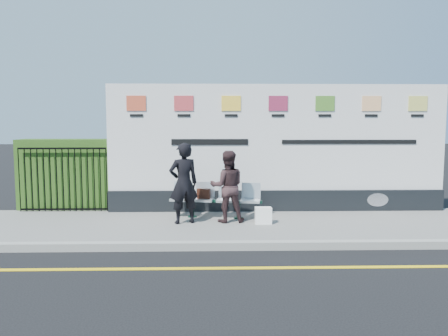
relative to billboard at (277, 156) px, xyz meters
name	(u,v)px	position (x,y,z in m)	size (l,w,h in m)	color
ground	(280,268)	(-0.50, -3.85, -1.42)	(80.00, 80.00, 0.00)	black
pavement	(262,226)	(-0.50, -1.35, -1.36)	(14.00, 3.00, 0.12)	slate
kerb	(271,245)	(-0.50, -2.85, -1.35)	(14.00, 0.18, 0.14)	gray
yellow_line	(280,268)	(-0.50, -3.85, -1.42)	(14.00, 0.10, 0.01)	yellow
billboard	(277,156)	(0.00, 0.00, 0.00)	(8.00, 0.30, 3.00)	black
hedge	(69,174)	(-5.08, 0.45, -0.45)	(2.35, 0.70, 1.70)	#2D5319
railing	(63,179)	(-5.08, 0.00, -0.53)	(2.05, 0.06, 1.54)	black
bench	(215,208)	(-1.48, -0.80, -1.09)	(1.98, 0.52, 0.42)	silver
woman_left	(184,183)	(-2.14, -1.30, -0.46)	(0.62, 0.40, 1.69)	black
woman_right	(227,186)	(-1.22, -1.20, -0.54)	(0.74, 0.57, 1.52)	#342224
handbag_brown	(204,194)	(-1.73, -0.76, -0.76)	(0.28, 0.12, 0.22)	black
carrier_bag_white	(263,215)	(-0.48, -1.39, -1.13)	(0.34, 0.21, 0.34)	white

